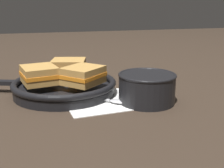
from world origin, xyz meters
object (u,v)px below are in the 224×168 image
at_px(skillet, 64,87).
at_px(sandwich_near_left, 69,67).
at_px(soup_bowl, 147,86).
at_px(sandwich_near_right, 39,75).
at_px(sandwich_far_left, 83,75).
at_px(spoon, 111,101).

bearing_deg(skillet, sandwich_near_left, 68.64).
relative_size(soup_bowl, sandwich_near_right, 1.29).
height_order(soup_bowl, sandwich_near_right, sandwich_near_right).
height_order(soup_bowl, sandwich_near_left, sandwich_near_left).
bearing_deg(sandwich_near_right, skillet, 11.38).
height_order(skillet, sandwich_near_left, sandwich_near_left).
height_order(skillet, sandwich_far_left, sandwich_far_left).
bearing_deg(sandwich_far_left, spoon, -46.83).
xyz_separation_m(soup_bowl, sandwich_near_right, (-0.27, 0.12, 0.02)).
bearing_deg(soup_bowl, sandwich_far_left, 152.10).
bearing_deg(sandwich_far_left, soup_bowl, -27.90).
bearing_deg(spoon, soup_bowl, 24.98).
relative_size(spoon, skillet, 0.36).
height_order(spoon, skillet, skillet).
xyz_separation_m(soup_bowl, skillet, (-0.20, 0.13, -0.02)).
height_order(sandwich_near_left, sandwich_near_right, same).
height_order(skillet, sandwich_near_right, sandwich_near_right).
distance_m(spoon, skillet, 0.16).
distance_m(skillet, sandwich_near_left, 0.08).
bearing_deg(sandwich_near_right, spoon, -31.06).
xyz_separation_m(skillet, sandwich_near_right, (-0.07, -0.01, 0.04)).
height_order(soup_bowl, skillet, soup_bowl).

